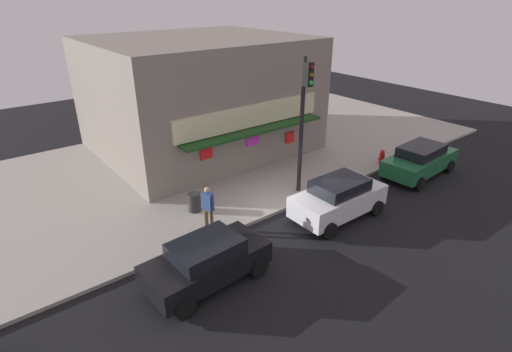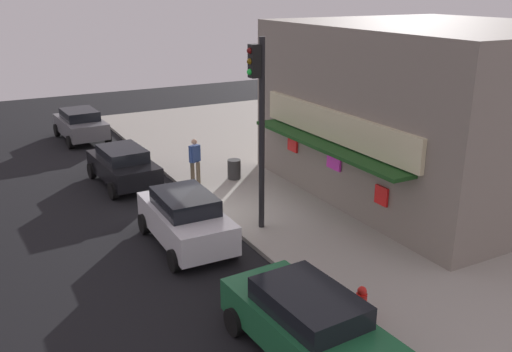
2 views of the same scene
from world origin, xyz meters
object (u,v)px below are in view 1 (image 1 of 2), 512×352
parked_car_white (339,198)px  traffic_light (304,110)px  parked_car_green (420,160)px  fire_hydrant (382,157)px  pedestrian (208,206)px  trash_can (194,202)px  parked_car_black (207,261)px

parked_car_white → traffic_light: bearing=85.3°
traffic_light → parked_car_white: 3.87m
traffic_light → parked_car_green: 7.13m
fire_hydrant → pedestrian: (-10.45, 0.20, 0.59)m
pedestrian → parked_car_white: bearing=-25.5°
fire_hydrant → pedestrian: pedestrian is taller
fire_hydrant → parked_car_green: 1.90m
traffic_light → pedestrian: 5.64m
parked_car_green → parked_car_white: size_ratio=1.10×
fire_hydrant → pedestrian: bearing=178.9°
fire_hydrant → trash_can: 10.33m
fire_hydrant → parked_car_black: 12.21m
trash_can → parked_car_green: (10.69, -3.55, 0.29)m
pedestrian → parked_car_black: bearing=-123.1°
traffic_light → trash_can: 5.89m
parked_car_green → parked_car_white: 6.26m
trash_can → pedestrian: pedestrian is taller
pedestrian → parked_car_white: pedestrian is taller
traffic_light → pedestrian: traffic_light is taller
trash_can → pedestrian: 1.67m
fire_hydrant → parked_car_white: size_ratio=0.19×
trash_can → parked_car_green: 11.27m
traffic_light → fire_hydrant: bearing=-3.5°
traffic_light → parked_car_black: (-6.46, -2.54, -3.11)m
fire_hydrant → parked_car_black: bearing=-169.6°
parked_car_white → parked_car_green: bearing=2.2°
traffic_light → parked_car_white: size_ratio=1.47×
fire_hydrant → trash_can: fire_hydrant is taller
parked_car_green → fire_hydrant: bearing=105.7°
parked_car_black → parked_car_white: 6.27m
parked_car_green → parked_car_black: 12.53m
traffic_light → trash_can: (-4.63, 1.40, -3.37)m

